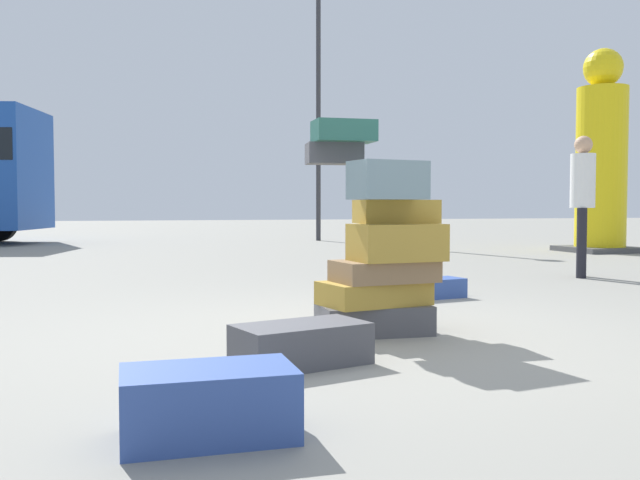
{
  "coord_description": "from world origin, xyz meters",
  "views": [
    {
      "loc": [
        -1.61,
        -4.47,
        0.89
      ],
      "look_at": [
        0.07,
        1.46,
        0.59
      ],
      "focal_mm": 39.21,
      "sensor_mm": 36.0,
      "label": 1
    }
  ],
  "objects_px": {
    "suitcase_navy_behind_tower": "(429,288)",
    "yellow_dummy_statue": "(601,162)",
    "suitcase_charcoal_upright_blue": "(301,344)",
    "suitcase_navy_white_trunk": "(209,403)",
    "person_bearded_onlooker": "(583,193)",
    "suitcase_tower": "(380,251)",
    "lamp_post": "(318,62)"
  },
  "relations": [
    {
      "from": "suitcase_navy_behind_tower",
      "to": "lamp_post",
      "type": "bearing_deg",
      "value": 68.64
    },
    {
      "from": "lamp_post",
      "to": "suitcase_navy_white_trunk",
      "type": "bearing_deg",
      "value": -107.26
    },
    {
      "from": "suitcase_navy_behind_tower",
      "to": "person_bearded_onlooker",
      "type": "height_order",
      "value": "person_bearded_onlooker"
    },
    {
      "from": "suitcase_tower",
      "to": "suitcase_charcoal_upright_blue",
      "type": "relative_size",
      "value": 2.03
    },
    {
      "from": "yellow_dummy_statue",
      "to": "lamp_post",
      "type": "bearing_deg",
      "value": 125.39
    },
    {
      "from": "suitcase_navy_behind_tower",
      "to": "yellow_dummy_statue",
      "type": "relative_size",
      "value": 0.18
    },
    {
      "from": "suitcase_navy_white_trunk",
      "to": "suitcase_charcoal_upright_blue",
      "type": "bearing_deg",
      "value": 59.6
    },
    {
      "from": "suitcase_tower",
      "to": "suitcase_navy_white_trunk",
      "type": "relative_size",
      "value": 2.27
    },
    {
      "from": "suitcase_tower",
      "to": "person_bearded_onlooker",
      "type": "bearing_deg",
      "value": 37.69
    },
    {
      "from": "yellow_dummy_statue",
      "to": "suitcase_tower",
      "type": "bearing_deg",
      "value": -135.79
    },
    {
      "from": "suitcase_navy_behind_tower",
      "to": "suitcase_navy_white_trunk",
      "type": "xyz_separation_m",
      "value": [
        -2.54,
        -3.52,
        0.04
      ]
    },
    {
      "from": "suitcase_tower",
      "to": "lamp_post",
      "type": "height_order",
      "value": "lamp_post"
    },
    {
      "from": "person_bearded_onlooker",
      "to": "yellow_dummy_statue",
      "type": "distance_m",
      "value": 5.4
    },
    {
      "from": "suitcase_charcoal_upright_blue",
      "to": "yellow_dummy_statue",
      "type": "relative_size",
      "value": 0.19
    },
    {
      "from": "suitcase_navy_white_trunk",
      "to": "suitcase_charcoal_upright_blue",
      "type": "distance_m",
      "value": 1.28
    },
    {
      "from": "suitcase_tower",
      "to": "suitcase_navy_behind_tower",
      "type": "height_order",
      "value": "suitcase_tower"
    },
    {
      "from": "suitcase_navy_behind_tower",
      "to": "suitcase_charcoal_upright_blue",
      "type": "bearing_deg",
      "value": -139.12
    },
    {
      "from": "suitcase_navy_white_trunk",
      "to": "lamp_post",
      "type": "relative_size",
      "value": 0.09
    },
    {
      "from": "suitcase_tower",
      "to": "person_bearded_onlooker",
      "type": "height_order",
      "value": "person_bearded_onlooker"
    },
    {
      "from": "suitcase_charcoal_upright_blue",
      "to": "person_bearded_onlooker",
      "type": "distance_m",
      "value": 5.96
    },
    {
      "from": "suitcase_charcoal_upright_blue",
      "to": "person_bearded_onlooker",
      "type": "bearing_deg",
      "value": 23.45
    },
    {
      "from": "suitcase_tower",
      "to": "suitcase_charcoal_upright_blue",
      "type": "height_order",
      "value": "suitcase_tower"
    },
    {
      "from": "suitcase_navy_behind_tower",
      "to": "person_bearded_onlooker",
      "type": "xyz_separation_m",
      "value": [
        2.67,
        1.3,
        0.96
      ]
    },
    {
      "from": "suitcase_tower",
      "to": "yellow_dummy_statue",
      "type": "xyz_separation_m",
      "value": [
        7.23,
        7.03,
        1.17
      ]
    },
    {
      "from": "suitcase_navy_white_trunk",
      "to": "suitcase_charcoal_upright_blue",
      "type": "xyz_separation_m",
      "value": [
        0.65,
        1.1,
        -0.02
      ]
    },
    {
      "from": "suitcase_navy_behind_tower",
      "to": "lamp_post",
      "type": "relative_size",
      "value": 0.1
    },
    {
      "from": "person_bearded_onlooker",
      "to": "yellow_dummy_statue",
      "type": "bearing_deg",
      "value": 176.69
    },
    {
      "from": "suitcase_navy_white_trunk",
      "to": "person_bearded_onlooker",
      "type": "height_order",
      "value": "person_bearded_onlooker"
    },
    {
      "from": "lamp_post",
      "to": "suitcase_navy_behind_tower",
      "type": "bearing_deg",
      "value": -100.27
    },
    {
      "from": "suitcase_charcoal_upright_blue",
      "to": "lamp_post",
      "type": "relative_size",
      "value": 0.1
    },
    {
      "from": "suitcase_tower",
      "to": "suitcase_charcoal_upright_blue",
      "type": "distance_m",
      "value": 1.19
    },
    {
      "from": "suitcase_charcoal_upright_blue",
      "to": "lamp_post",
      "type": "distance_m",
      "value": 14.81
    }
  ]
}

